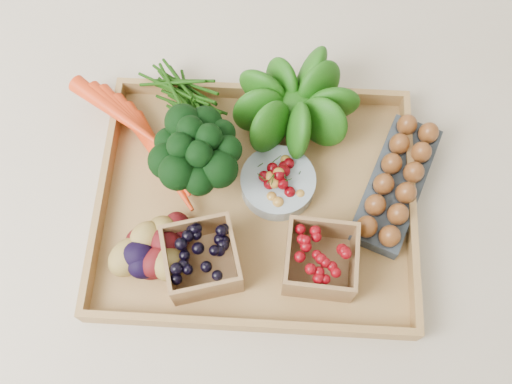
# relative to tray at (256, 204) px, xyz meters

# --- Properties ---
(ground) EXTENTS (4.00, 4.00, 0.00)m
(ground) POSITION_rel_tray_xyz_m (0.00, 0.00, -0.01)
(ground) COLOR beige
(ground) RESTS_ON ground
(tray) EXTENTS (0.55, 0.45, 0.01)m
(tray) POSITION_rel_tray_xyz_m (0.00, 0.00, 0.00)
(tray) COLOR #AF8449
(tray) RESTS_ON ground
(carrots) EXTENTS (0.23, 0.16, 0.05)m
(carrots) POSITION_rel_tray_xyz_m (-0.20, 0.10, 0.03)
(carrots) COLOR red
(carrots) RESTS_ON tray
(lettuce) EXTENTS (0.14, 0.14, 0.14)m
(lettuce) POSITION_rel_tray_xyz_m (0.06, 0.17, 0.08)
(lettuce) COLOR #12490B
(lettuce) RESTS_ON tray
(broccoli) EXTENTS (0.15, 0.15, 0.12)m
(broccoli) POSITION_rel_tray_xyz_m (-0.10, 0.04, 0.07)
(broccoli) COLOR black
(broccoli) RESTS_ON tray
(cherry_bowl) EXTENTS (0.13, 0.13, 0.03)m
(cherry_bowl) POSITION_rel_tray_xyz_m (0.04, 0.03, 0.02)
(cherry_bowl) COLOR #8C9EA5
(cherry_bowl) RESTS_ON tray
(egg_carton) EXTENTS (0.18, 0.27, 0.03)m
(egg_carton) POSITION_rel_tray_xyz_m (0.25, 0.04, 0.02)
(egg_carton) COLOR #373F46
(egg_carton) RESTS_ON tray
(potatoes) EXTENTS (0.15, 0.15, 0.09)m
(potatoes) POSITION_rel_tray_xyz_m (-0.17, -0.11, 0.05)
(potatoes) COLOR #440A0D
(potatoes) RESTS_ON tray
(punnet_blackberry) EXTENTS (0.14, 0.14, 0.08)m
(punnet_blackberry) POSITION_rel_tray_xyz_m (-0.08, -0.12, 0.05)
(punnet_blackberry) COLOR black
(punnet_blackberry) RESTS_ON tray
(punnet_raspberry) EXTENTS (0.12, 0.12, 0.08)m
(punnet_raspberry) POSITION_rel_tray_xyz_m (0.11, -0.11, 0.05)
(punnet_raspberry) COLOR #68040A
(punnet_raspberry) RESTS_ON tray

